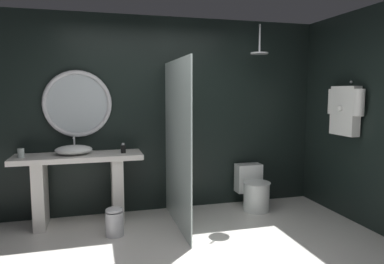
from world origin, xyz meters
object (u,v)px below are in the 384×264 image
tumbler_cup (21,153)px  toilet (253,189)px  vessel_sink (74,150)px  hanging_bathrobe (345,109)px  rain_shower_head (259,51)px  waste_bin (114,221)px  round_wall_mirror (78,104)px  soap_dispenser (123,149)px

tumbler_cup → toilet: bearing=-0.1°
vessel_sink → hanging_bathrobe: size_ratio=0.65×
vessel_sink → toilet: (2.35, -0.06, -0.65)m
rain_shower_head → waste_bin: bearing=-166.8°
rain_shower_head → toilet: 1.88m
waste_bin → vessel_sink: bearing=130.5°
toilet → vessel_sink: bearing=178.5°
vessel_sink → rain_shower_head: size_ratio=1.13×
round_wall_mirror → toilet: (2.29, -0.29, -1.19)m
tumbler_cup → round_wall_mirror: bearing=24.2°
soap_dispenser → hanging_bathrobe: hanging_bathrobe is taller
tumbler_cup → toilet: size_ratio=0.18×
soap_dispenser → hanging_bathrobe: bearing=-13.7°
vessel_sink → hanging_bathrobe: 3.37m
rain_shower_head → waste_bin: rain_shower_head is taller
rain_shower_head → hanging_bathrobe: rain_shower_head is taller
round_wall_mirror → waste_bin: 1.54m
vessel_sink → round_wall_mirror: round_wall_mirror is taller
round_wall_mirror → tumbler_cup: bearing=-155.8°
vessel_sink → soap_dispenser: bearing=-5.5°
tumbler_cup → round_wall_mirror: (0.63, 0.28, 0.55)m
soap_dispenser → rain_shower_head: rain_shower_head is taller
round_wall_mirror → rain_shower_head: bearing=-6.7°
tumbler_cup → waste_bin: 1.34m
toilet → waste_bin: size_ratio=1.80×
vessel_sink → soap_dispenser: vessel_sink is taller
tumbler_cup → hanging_bathrobe: size_ratio=0.16×
hanging_bathrobe → toilet: hanging_bathrobe is taller
vessel_sink → tumbler_cup: bearing=-174.2°
round_wall_mirror → toilet: round_wall_mirror is taller
round_wall_mirror → rain_shower_head: (2.35, -0.27, 0.69)m
tumbler_cup → soap_dispenser: size_ratio=0.86×
tumbler_cup → soap_dispenser: bearing=0.1°
soap_dispenser → toilet: size_ratio=0.21×
vessel_sink → round_wall_mirror: (0.05, 0.22, 0.55)m
tumbler_cup → hanging_bathrobe: hanging_bathrobe is taller
rain_shower_head → toilet: bearing=-166.8°
hanging_bathrobe → waste_bin: hanging_bathrobe is taller
vessel_sink → tumbler_cup: (-0.57, -0.06, -0.00)m
tumbler_cup → soap_dispenser: 1.16m
tumbler_cup → hanging_bathrobe: bearing=-9.7°
round_wall_mirror → waste_bin: size_ratio=2.56×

